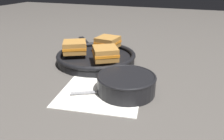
{
  "coord_description": "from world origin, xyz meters",
  "views": [
    {
      "loc": [
        0.24,
        -0.59,
        0.32
      ],
      "look_at": [
        0.0,
        0.06,
        0.03
      ],
      "focal_mm": 35.0,
      "sensor_mm": 36.0,
      "label": 1
    }
  ],
  "objects_px": {
    "sandwich_near_left": "(105,53)",
    "sandwich_far_left": "(75,47)",
    "soup_bowl": "(126,83)",
    "spoon": "(107,91)",
    "skillet": "(96,57)",
    "sandwich_near_right": "(108,42)"
  },
  "relations": [
    {
      "from": "skillet",
      "to": "spoon",
      "type": "bearing_deg",
      "value": -58.75
    },
    {
      "from": "sandwich_far_left",
      "to": "soup_bowl",
      "type": "bearing_deg",
      "value": -32.75
    },
    {
      "from": "sandwich_near_left",
      "to": "sandwich_far_left",
      "type": "bearing_deg",
      "value": 168.21
    },
    {
      "from": "spoon",
      "to": "sandwich_near_left",
      "type": "xyz_separation_m",
      "value": [
        -0.07,
        0.17,
        0.06
      ]
    },
    {
      "from": "sandwich_near_right",
      "to": "sandwich_far_left",
      "type": "bearing_deg",
      "value": -131.79
    },
    {
      "from": "spoon",
      "to": "sandwich_near_left",
      "type": "distance_m",
      "value": 0.2
    },
    {
      "from": "sandwich_near_left",
      "to": "sandwich_near_right",
      "type": "xyz_separation_m",
      "value": [
        -0.05,
        0.14,
        0.0
      ]
    },
    {
      "from": "spoon",
      "to": "sandwich_near_left",
      "type": "relative_size",
      "value": 1.16
    },
    {
      "from": "soup_bowl",
      "to": "sandwich_far_left",
      "type": "height_order",
      "value": "sandwich_far_left"
    },
    {
      "from": "spoon",
      "to": "skillet",
      "type": "height_order",
      "value": "skillet"
    },
    {
      "from": "soup_bowl",
      "to": "sandwich_near_right",
      "type": "xyz_separation_m",
      "value": [
        -0.17,
        0.29,
        0.03
      ]
    },
    {
      "from": "skillet",
      "to": "sandwich_far_left",
      "type": "distance_m",
      "value": 0.1
    },
    {
      "from": "spoon",
      "to": "sandwich_far_left",
      "type": "bearing_deg",
      "value": 109.45
    },
    {
      "from": "spoon",
      "to": "sandwich_far_left",
      "type": "relative_size",
      "value": 1.18
    },
    {
      "from": "soup_bowl",
      "to": "sandwich_near_right",
      "type": "distance_m",
      "value": 0.34
    },
    {
      "from": "soup_bowl",
      "to": "sandwich_near_right",
      "type": "height_order",
      "value": "sandwich_near_right"
    },
    {
      "from": "spoon",
      "to": "sandwich_near_right",
      "type": "height_order",
      "value": "sandwich_near_right"
    },
    {
      "from": "sandwich_near_right",
      "to": "sandwich_far_left",
      "type": "xyz_separation_m",
      "value": [
        -0.1,
        -0.11,
        0.0
      ]
    },
    {
      "from": "soup_bowl",
      "to": "sandwich_near_left",
      "type": "bearing_deg",
      "value": 131.1
    },
    {
      "from": "soup_bowl",
      "to": "spoon",
      "type": "xyz_separation_m",
      "value": [
        -0.05,
        -0.03,
        -0.02
      ]
    },
    {
      "from": "soup_bowl",
      "to": "sandwich_far_left",
      "type": "distance_m",
      "value": 0.32
    },
    {
      "from": "sandwich_near_left",
      "to": "sandwich_far_left",
      "type": "height_order",
      "value": "same"
    }
  ]
}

